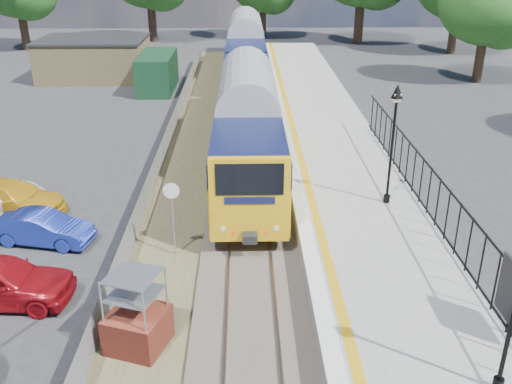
{
  "coord_description": "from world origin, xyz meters",
  "views": [
    {
      "loc": [
        -0.15,
        -13.82,
        10.18
      ],
      "look_at": [
        0.24,
        4.59,
        2.0
      ],
      "focal_mm": 40.0,
      "sensor_mm": 36.0,
      "label": 1
    }
  ],
  "objects_px": {
    "car_yellow": "(12,198)",
    "brick_plinth": "(136,313)",
    "train": "(246,69)",
    "car_blue": "(43,228)",
    "speed_sign": "(172,207)",
    "victorian_lamp_north": "(395,117)"
  },
  "relations": [
    {
      "from": "car_yellow",
      "to": "brick_plinth",
      "type": "bearing_deg",
      "value": -125.77
    },
    {
      "from": "train",
      "to": "car_blue",
      "type": "distance_m",
      "value": 20.59
    },
    {
      "from": "car_blue",
      "to": "brick_plinth",
      "type": "bearing_deg",
      "value": -131.33
    },
    {
      "from": "speed_sign",
      "to": "car_yellow",
      "type": "relative_size",
      "value": 0.63
    },
    {
      "from": "speed_sign",
      "to": "car_yellow",
      "type": "bearing_deg",
      "value": 155.1
    },
    {
      "from": "train",
      "to": "car_yellow",
      "type": "height_order",
      "value": "train"
    },
    {
      "from": "car_yellow",
      "to": "train",
      "type": "bearing_deg",
      "value": -13.02
    },
    {
      "from": "speed_sign",
      "to": "car_blue",
      "type": "xyz_separation_m",
      "value": [
        -4.88,
        1.04,
        -1.3
      ]
    },
    {
      "from": "brick_plinth",
      "to": "car_blue",
      "type": "relative_size",
      "value": 0.64
    },
    {
      "from": "train",
      "to": "car_yellow",
      "type": "xyz_separation_m",
      "value": [
        -9.54,
        -16.48,
        -1.7
      ]
    },
    {
      "from": "brick_plinth",
      "to": "car_yellow",
      "type": "distance_m",
      "value": 10.72
    },
    {
      "from": "brick_plinth",
      "to": "car_blue",
      "type": "height_order",
      "value": "brick_plinth"
    },
    {
      "from": "victorian_lamp_north",
      "to": "car_blue",
      "type": "xyz_separation_m",
      "value": [
        -12.8,
        -1.34,
        -3.7
      ]
    },
    {
      "from": "victorian_lamp_north",
      "to": "car_yellow",
      "type": "distance_m",
      "value": 15.33
    },
    {
      "from": "speed_sign",
      "to": "victorian_lamp_north",
      "type": "bearing_deg",
      "value": 19.69
    },
    {
      "from": "brick_plinth",
      "to": "car_yellow",
      "type": "height_order",
      "value": "brick_plinth"
    },
    {
      "from": "brick_plinth",
      "to": "car_blue",
      "type": "xyz_separation_m",
      "value": [
        -4.43,
        5.92,
        -0.52
      ]
    },
    {
      "from": "victorian_lamp_north",
      "to": "train",
      "type": "xyz_separation_m",
      "value": [
        -5.3,
        17.76,
        -1.96
      ]
    },
    {
      "from": "train",
      "to": "speed_sign",
      "type": "xyz_separation_m",
      "value": [
        -2.62,
        -20.14,
        -0.44
      ]
    },
    {
      "from": "train",
      "to": "car_blue",
      "type": "bearing_deg",
      "value": -111.44
    },
    {
      "from": "brick_plinth",
      "to": "speed_sign",
      "type": "height_order",
      "value": "speed_sign"
    },
    {
      "from": "victorian_lamp_north",
      "to": "train",
      "type": "relative_size",
      "value": 0.11
    }
  ]
}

